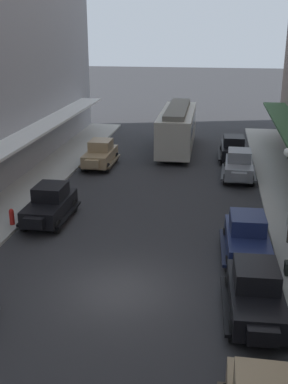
% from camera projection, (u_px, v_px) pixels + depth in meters
% --- Properties ---
extents(ground_plane, '(200.00, 200.00, 0.00)m').
position_uv_depth(ground_plane, '(120.00, 290.00, 17.62)').
color(ground_plane, '#2D2D30').
extents(parked_car_1, '(2.25, 4.30, 1.84)m').
position_uv_depth(parked_car_1, '(247.00, 237.00, 19.87)').
color(parked_car_1, '#19234C').
rests_on(parked_car_1, ground).
extents(parked_car_3, '(2.16, 4.27, 1.84)m').
position_uv_depth(parked_car_3, '(50.00, 203.00, 23.58)').
color(parked_car_3, black).
rests_on(parked_car_3, ground).
extents(parked_car_4, '(2.17, 4.27, 1.84)m').
position_uv_depth(parked_car_4, '(100.00, 153.00, 32.79)').
color(parked_car_4, '#997F5B').
rests_on(parked_car_4, ground).
extents(parked_car_5, '(2.24, 4.30, 1.84)m').
position_uv_depth(parked_car_5, '(239.00, 165.00, 30.15)').
color(parked_car_5, slate).
rests_on(parked_car_5, ground).
extents(parked_car_6, '(2.26, 4.30, 1.84)m').
position_uv_depth(parked_car_6, '(256.00, 292.00, 15.72)').
color(parked_car_6, black).
rests_on(parked_car_6, ground).
extents(parked_car_7, '(2.21, 4.29, 1.84)m').
position_uv_depth(parked_car_7, '(233.00, 148.00, 34.32)').
color(parked_car_7, black).
rests_on(parked_car_7, ground).
extents(streetcar, '(2.62, 9.63, 3.46)m').
position_uv_depth(streetcar, '(177.00, 127.00, 36.73)').
color(streetcar, '#ADA899').
rests_on(streetcar, ground).
extents(fire_hydrant, '(0.24, 0.24, 0.82)m').
position_uv_depth(fire_hydrant, '(12.00, 217.00, 22.96)').
color(fire_hydrant, '#B21E19').
rests_on(fire_hydrant, sidewalk_left).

